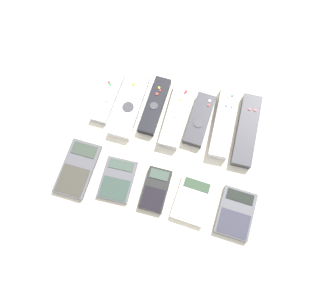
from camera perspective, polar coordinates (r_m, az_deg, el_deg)
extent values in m
plane|color=beige|center=(0.86, -0.48, -2.06)|extent=(3.00, 3.00, 0.00)
cube|color=#B7B7BC|center=(0.94, -10.37, 8.05)|extent=(0.05, 0.16, 0.02)
cylinder|color=#99999E|center=(0.92, -10.60, 8.02)|extent=(0.03, 0.03, 0.00)
cylinder|color=red|center=(0.95, -10.24, 10.56)|extent=(0.01, 0.01, 0.00)
cylinder|color=green|center=(0.94, -10.05, 10.22)|extent=(0.01, 0.01, 0.00)
cube|color=white|center=(0.92, -6.55, 7.00)|extent=(0.06, 0.20, 0.02)
cylinder|color=#38383D|center=(0.90, -6.96, 6.42)|extent=(0.03, 0.03, 0.00)
cylinder|color=orange|center=(0.93, -6.03, 10.28)|extent=(0.01, 0.01, 0.00)
cylinder|color=silver|center=(0.93, -4.93, 10.68)|extent=(0.01, 0.01, 0.00)
cube|color=black|center=(0.91, -2.32, 6.70)|extent=(0.05, 0.17, 0.02)
cylinder|color=#38383D|center=(0.89, -2.47, 6.68)|extent=(0.02, 0.02, 0.00)
cylinder|color=red|center=(0.91, -1.41, 9.30)|extent=(0.01, 0.01, 0.00)
cylinder|color=red|center=(0.91, -1.94, 8.71)|extent=(0.01, 0.01, 0.00)
cylinder|color=yellow|center=(0.92, -1.56, 9.76)|extent=(0.01, 0.01, 0.00)
cube|color=#B7B7BC|center=(0.89, 1.36, 5.19)|extent=(0.05, 0.19, 0.03)
cylinder|color=#99999E|center=(0.88, 1.32, 5.34)|extent=(0.02, 0.02, 0.00)
cylinder|color=red|center=(0.91, 3.20, 9.15)|extent=(0.01, 0.01, 0.00)
cylinder|color=yellow|center=(0.90, 2.14, 7.68)|extent=(0.01, 0.01, 0.00)
cylinder|color=red|center=(0.91, 3.02, 8.88)|extent=(0.01, 0.01, 0.00)
cube|color=#333338|center=(0.89, 5.52, 4.27)|extent=(0.06, 0.15, 0.02)
cylinder|color=#38383D|center=(0.87, 5.28, 3.60)|extent=(0.02, 0.02, 0.00)
cylinder|color=red|center=(0.90, 7.05, 6.76)|extent=(0.01, 0.01, 0.00)
cylinder|color=silver|center=(0.91, 7.28, 7.47)|extent=(0.01, 0.01, 0.00)
cube|color=#B7B7BC|center=(0.90, 9.68, 3.81)|extent=(0.05, 0.21, 0.03)
cylinder|color=blue|center=(0.92, 11.17, 8.28)|extent=(0.01, 0.01, 0.00)
cylinder|color=blue|center=(0.90, 11.04, 6.35)|extent=(0.01, 0.01, 0.00)
cylinder|color=blue|center=(0.90, 10.09, 6.55)|extent=(0.01, 0.01, 0.00)
cylinder|color=orange|center=(0.91, 10.57, 8.01)|extent=(0.01, 0.01, 0.00)
cube|color=#333338|center=(0.90, 13.55, 2.38)|extent=(0.05, 0.21, 0.02)
cylinder|color=red|center=(0.91, 14.04, 5.89)|extent=(0.01, 0.01, 0.00)
cylinder|color=red|center=(0.92, 14.95, 5.73)|extent=(0.01, 0.01, 0.00)
cube|color=#4C4C51|center=(0.88, -15.42, -4.14)|extent=(0.08, 0.15, 0.01)
cube|color=#333D33|center=(0.88, -14.39, -1.01)|extent=(0.07, 0.03, 0.00)
cube|color=#37352D|center=(0.87, -16.33, -6.10)|extent=(0.07, 0.08, 0.00)
cube|color=#4C4C51|center=(0.85, -8.78, -6.14)|extent=(0.08, 0.11, 0.01)
cube|color=#38473D|center=(0.85, -8.16, -3.67)|extent=(0.06, 0.03, 0.00)
cube|color=#2C3C34|center=(0.84, -9.31, -7.68)|extent=(0.07, 0.06, 0.00)
cube|color=black|center=(0.84, -2.38, -7.86)|extent=(0.06, 0.11, 0.02)
cube|color=#38473D|center=(0.83, -1.72, -5.30)|extent=(0.05, 0.02, 0.00)
cube|color=black|center=(0.82, -2.88, -9.41)|extent=(0.05, 0.06, 0.00)
cube|color=silver|center=(0.83, 4.27, -9.73)|extent=(0.09, 0.12, 0.01)
cube|color=#2D422D|center=(0.83, 5.08, -7.14)|extent=(0.07, 0.03, 0.00)
cube|color=#A6A3AA|center=(0.82, 3.77, -11.35)|extent=(0.08, 0.06, 0.00)
cube|color=#4C4C51|center=(0.84, 11.72, -11.69)|extent=(0.09, 0.12, 0.01)
cube|color=black|center=(0.84, 12.47, -8.96)|extent=(0.07, 0.03, 0.00)
cube|color=#2D2D3B|center=(0.83, 11.37, -13.45)|extent=(0.08, 0.06, 0.00)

